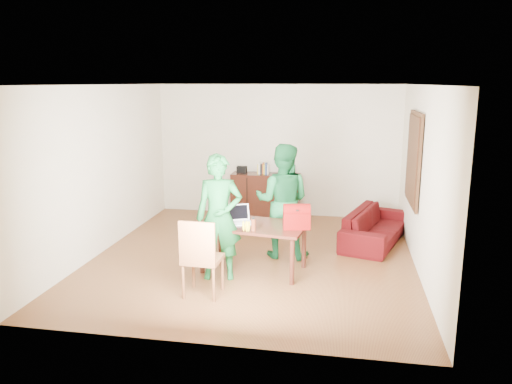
% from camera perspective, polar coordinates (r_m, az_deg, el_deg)
% --- Properties ---
extents(room, '(5.20, 5.70, 2.90)m').
position_cam_1_polar(room, '(7.81, -0.08, 1.90)').
color(room, '#4C2213').
rests_on(room, ground).
extents(table, '(1.63, 1.07, 0.71)m').
position_cam_1_polar(table, '(7.32, -0.28, -4.34)').
color(table, black).
rests_on(table, ground).
extents(chair, '(0.50, 0.47, 1.05)m').
position_cam_1_polar(chair, '(6.63, -6.12, -9.15)').
color(chair, brown).
rests_on(chair, ground).
extents(person_near, '(0.72, 0.54, 1.78)m').
position_cam_1_polar(person_near, '(6.99, -4.24, -2.91)').
color(person_near, '#135924').
rests_on(person_near, ground).
extents(person_far, '(0.92, 0.74, 1.81)m').
position_cam_1_polar(person_far, '(7.87, 3.04, -1.03)').
color(person_far, '#125428').
rests_on(person_far, ground).
extents(laptop, '(0.43, 0.38, 0.25)m').
position_cam_1_polar(laptop, '(7.31, -1.89, -3.28)').
color(laptop, white).
rests_on(laptop, table).
extents(bananas, '(0.16, 0.12, 0.06)m').
position_cam_1_polar(bananas, '(6.94, -1.12, -4.29)').
color(bananas, gold).
rests_on(bananas, table).
extents(bottle, '(0.07, 0.07, 0.19)m').
position_cam_1_polar(bottle, '(6.95, -0.31, -3.69)').
color(bottle, '#602915').
rests_on(bottle, table).
extents(red_bag, '(0.41, 0.28, 0.28)m').
position_cam_1_polar(red_bag, '(7.08, 4.66, -3.06)').
color(red_bag, '#720707').
rests_on(red_bag, table).
extents(sofa, '(1.30, 2.09, 0.57)m').
position_cam_1_polar(sofa, '(8.94, 13.47, -3.83)').
color(sofa, '#39070C').
rests_on(sofa, ground).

